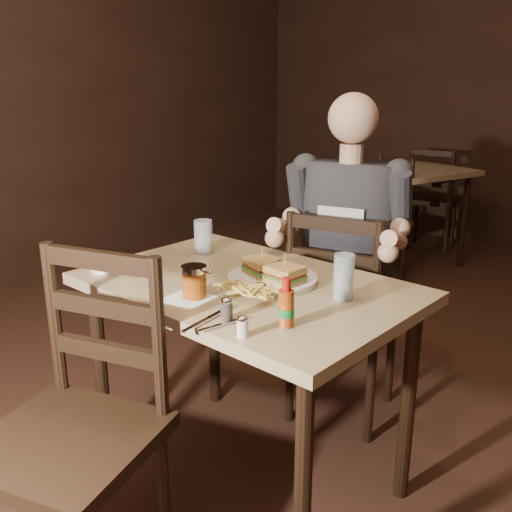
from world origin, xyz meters
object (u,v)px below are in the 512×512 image
Objects in this scene: hot_sauce at (286,302)px; main_table at (247,307)px; chair_near at (65,442)px; glass_right at (344,277)px; dinner_plate at (272,280)px; bg_chair_far at (433,199)px; bg_chair_near at (372,221)px; side_plate at (115,266)px; diner at (346,210)px; chair_far at (344,314)px; syrup_dispenser at (194,282)px; bg_table at (407,179)px; glass_left at (203,237)px.

main_table is at bearing 146.95° from hot_sauce.
chair_near reaches higher than hot_sauce.
dinner_plate is at bearing -175.86° from glass_right.
bg_chair_near is at bearing 78.20° from bg_chair_far.
main_table is 6.37× the size of side_plate.
glass_right is at bearing 96.00° from bg_chair_far.
diner reaches higher than main_table.
chair_near is at bearing 72.21° from chair_far.
syrup_dispenser is at bearing -98.93° from main_table.
bg_table is at bearing 105.71° from syrup_dispenser.
hot_sauce is (1.04, -2.47, 0.39)m from bg_chair_near.
chair_far is 6.62× the size of hot_sauce.
bg_table is 5.75× the size of side_plate.
bg_chair_near is 3.08× the size of dinner_plate.
dinner_plate is at bearing 80.38° from chair_far.
chair_near is at bearing -128.99° from hot_sauce.
hot_sauce is at bearing -33.05° from main_table.
main_table is at bearing 67.56° from chair_near.
diner reaches higher than chair_far.
bg_chair_far is at bearing 82.51° from chair_near.
diner is 5.05× the size of side_plate.
hot_sauce is 0.80× the size of side_plate.
bg_chair_near is 6.40× the size of hot_sauce.
diner is 0.57m from glass_right.
bg_chair_far is 3.25m from glass_left.
chair_near is (0.66, -3.49, -0.19)m from bg_table.
glass_left is at bearing -57.00° from bg_chair_near.
syrup_dispenser is (-0.08, -0.77, -0.11)m from diner.
bg_chair_near is 2.46m from glass_right.
glass_right is (1.06, -2.74, 0.16)m from bg_table.
diner is (0.01, -0.04, 0.46)m from chair_far.
hot_sauce is at bearing -83.73° from diner.
glass_left is at bearing 173.15° from glass_right.
glass_right is at bearing -72.98° from diner.
diner is at bearing 87.14° from syrup_dispenser.
side_plate is at bearing 43.88° from chair_far.
side_plate is (-0.51, -0.79, 0.31)m from chair_far.
diner is 0.78m from syrup_dispenser.
bg_table is at bearing 83.94° from chair_near.
glass_right is at bearing 40.87° from syrup_dispenser.
chair_far is 1.82m from bg_chair_near.
main_table is 2.91m from bg_table.
bg_chair_far is 0.97× the size of bg_chair_near.
bg_chair_near reaches higher than main_table.
bg_table is 0.60m from bg_chair_far.
hot_sauce reaches higher than glass_left.
glass_left is 0.76m from hot_sauce.
diner is at bearing 109.60° from hot_sauce.
main_table is 10.89× the size of syrup_dispenser.
main_table is at bearing 83.86° from syrup_dispenser.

